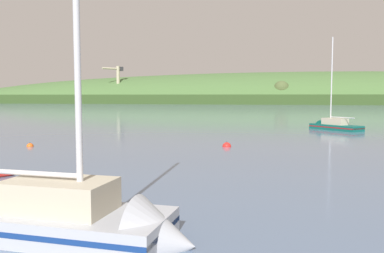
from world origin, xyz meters
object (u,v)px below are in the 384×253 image
(dockside_crane, at_px, (118,85))
(mooring_buoy_foreground, at_px, (30,147))
(mooring_buoy_off_fishing_boat, at_px, (227,147))
(sailboat_far_left, at_px, (331,128))
(sailboat_outer_reach, at_px, (83,228))

(dockside_crane, bearing_deg, mooring_buoy_foreground, 59.24)
(dockside_crane, relative_size, mooring_buoy_off_fishing_boat, 25.96)
(sailboat_far_left, height_order, mooring_buoy_off_fishing_boat, sailboat_far_left)
(dockside_crane, xyz_separation_m, sailboat_outer_reach, (93.24, -200.98, -9.81))
(sailboat_far_left, xyz_separation_m, mooring_buoy_off_fishing_boat, (-9.83, -19.99, -0.21))
(sailboat_outer_reach, bearing_deg, sailboat_far_left, 76.64)
(sailboat_far_left, height_order, sailboat_outer_reach, sailboat_far_left)
(mooring_buoy_foreground, relative_size, mooring_buoy_off_fishing_boat, 0.80)
(mooring_buoy_foreground, bearing_deg, mooring_buoy_off_fishing_boat, 14.14)
(mooring_buoy_off_fishing_boat, bearing_deg, sailboat_outer_reach, -91.61)
(sailboat_outer_reach, relative_size, mooring_buoy_foreground, 17.76)
(mooring_buoy_foreground, height_order, mooring_buoy_off_fishing_boat, mooring_buoy_off_fishing_boat)
(sailboat_outer_reach, xyz_separation_m, mooring_buoy_off_fishing_boat, (0.62, 22.06, -0.31))
(sailboat_outer_reach, relative_size, mooring_buoy_off_fishing_boat, 14.12)
(sailboat_far_left, bearing_deg, dockside_crane, -11.31)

